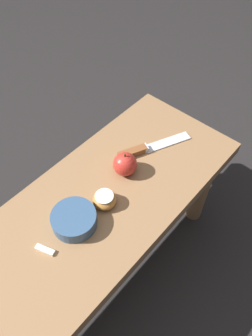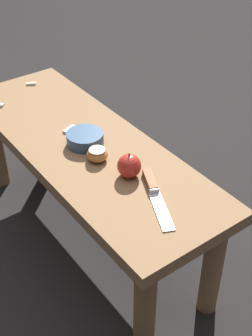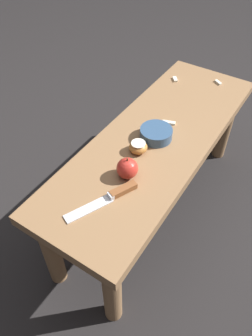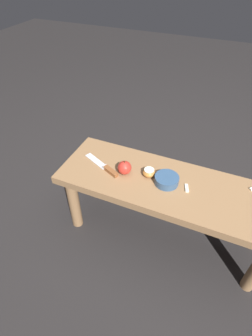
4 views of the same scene
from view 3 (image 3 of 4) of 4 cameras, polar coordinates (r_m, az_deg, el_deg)
ground_plane at (r=1.48m, az=4.35°, el=-6.50°), size 8.00×8.00×0.00m
wooden_bench at (r=1.23m, az=5.21°, el=3.03°), size 1.08×0.37×0.41m
knife at (r=0.98m, az=-2.35°, el=-4.82°), size 0.23×0.12×0.02m
apple_whole at (r=1.02m, az=0.23°, el=-0.06°), size 0.07×0.07×0.08m
apple_cut at (r=1.11m, az=2.15°, el=3.69°), size 0.06×0.06×0.04m
apple_slice_near_knife at (r=1.50m, az=8.54°, el=15.05°), size 0.04×0.04×0.01m
apple_slice_center at (r=1.52m, az=15.75°, el=14.17°), size 0.03×0.04×0.01m
apple_slice_near_bowl at (r=1.24m, az=7.56°, el=7.82°), size 0.03×0.05×0.01m
bowl at (r=1.17m, az=5.34°, el=5.95°), size 0.11×0.11×0.04m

